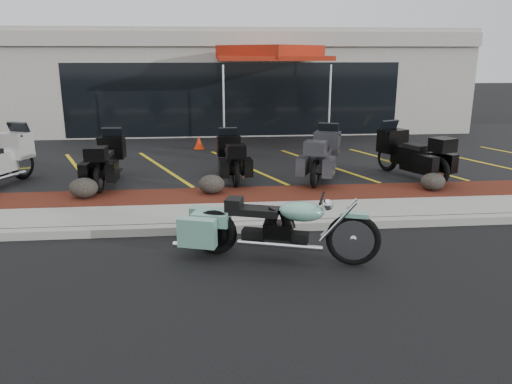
{
  "coord_description": "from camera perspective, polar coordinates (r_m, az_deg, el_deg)",
  "views": [
    {
      "loc": [
        -0.97,
        -7.62,
        3.12
      ],
      "look_at": [
        -0.12,
        1.2,
        0.65
      ],
      "focal_mm": 35.0,
      "sensor_mm": 36.0,
      "label": 1
    }
  ],
  "objects": [
    {
      "name": "traffic_cone",
      "position": [
        16.17,
        -6.55,
        5.65
      ],
      "size": [
        0.4,
        0.4,
        0.41
      ],
      "primitive_type": "cone",
      "rotation": [
        0.0,
        0.0,
        0.41
      ],
      "color": "red",
      "rests_on": "upper_lot"
    },
    {
      "name": "touring_grey",
      "position": [
        12.88,
        8.2,
        5.03
      ],
      "size": [
        1.65,
        2.36,
        1.28
      ],
      "primitive_type": null,
      "rotation": [
        0.0,
        0.0,
        1.16
      ],
      "color": "#333338",
      "rests_on": "upper_lot"
    },
    {
      "name": "popup_canopy",
      "position": [
        16.77,
        1.71,
        15.42
      ],
      "size": [
        4.44,
        4.44,
        3.21
      ],
      "rotation": [
        0.0,
        0.0,
        -0.36
      ],
      "color": "silver",
      "rests_on": "upper_lot"
    },
    {
      "name": "sidewalk",
      "position": [
        9.76,
        0.45,
        -2.58
      ],
      "size": [
        24.0,
        1.2,
        0.15
      ],
      "primitive_type": "cube",
      "color": "gray",
      "rests_on": "ground"
    },
    {
      "name": "mulch_bed",
      "position": [
        10.9,
        -0.2,
        -0.6
      ],
      "size": [
        24.0,
        1.2,
        0.16
      ],
      "primitive_type": "cube",
      "color": "#3A140D",
      "rests_on": "ground"
    },
    {
      "name": "boulder_mid",
      "position": [
        10.91,
        -5.12,
        0.91
      ],
      "size": [
        0.57,
        0.48,
        0.41
      ],
      "primitive_type": "ellipsoid",
      "color": "black",
      "rests_on": "mulch_bed"
    },
    {
      "name": "ground",
      "position": [
        8.29,
        1.61,
        -6.51
      ],
      "size": [
        90.0,
        90.0,
        0.0
      ],
      "primitive_type": "plane",
      "color": "black",
      "rests_on": "ground"
    },
    {
      "name": "hero_cruiser",
      "position": [
        7.6,
        11.1,
        -4.52
      ],
      "size": [
        3.17,
        1.69,
        1.08
      ],
      "primitive_type": null,
      "rotation": [
        0.0,
        0.0,
        -0.31
      ],
      "color": "#73B39C",
      "rests_on": "ground"
    },
    {
      "name": "touring_white",
      "position": [
        13.3,
        -25.3,
        4.26
      ],
      "size": [
        1.79,
        2.57,
        1.4
      ],
      "primitive_type": null,
      "rotation": [
        0.0,
        0.0,
        1.16
      ],
      "color": "silver",
      "rests_on": "upper_lot"
    },
    {
      "name": "dealership_building",
      "position": [
        22.14,
        -3.09,
        12.69
      ],
      "size": [
        18.0,
        8.16,
        4.0
      ],
      "color": "gray",
      "rests_on": "ground"
    },
    {
      "name": "curb",
      "position": [
        9.1,
        0.91,
        -3.95
      ],
      "size": [
        24.0,
        0.25,
        0.15
      ],
      "primitive_type": "cube",
      "color": "gray",
      "rests_on": "ground"
    },
    {
      "name": "upper_lot",
      "position": [
        16.14,
        -1.99,
        4.71
      ],
      "size": [
        26.0,
        9.6,
        0.15
      ],
      "primitive_type": "cube",
      "color": "black",
      "rests_on": "ground"
    },
    {
      "name": "touring_black_front",
      "position": [
        12.81,
        -15.98,
        4.39
      ],
      "size": [
        0.89,
        2.14,
        1.23
      ],
      "primitive_type": null,
      "rotation": [
        0.0,
        0.0,
        1.53
      ],
      "color": "black",
      "rests_on": "upper_lot"
    },
    {
      "name": "boulder_right",
      "position": [
        11.8,
        19.58,
        1.13
      ],
      "size": [
        0.55,
        0.46,
        0.39
      ],
      "primitive_type": "ellipsoid",
      "color": "black",
      "rests_on": "mulch_bed"
    },
    {
      "name": "boulder_left",
      "position": [
        11.14,
        -19.1,
        0.45
      ],
      "size": [
        0.6,
        0.5,
        0.43
      ],
      "primitive_type": "ellipsoid",
      "color": "black",
      "rests_on": "mulch_bed"
    },
    {
      "name": "touring_black_mid",
      "position": [
        12.76,
        -3.21,
        4.8
      ],
      "size": [
        0.92,
        2.07,
        1.17
      ],
      "primitive_type": null,
      "rotation": [
        0.0,
        0.0,
        1.65
      ],
      "color": "black",
      "rests_on": "upper_lot"
    },
    {
      "name": "touring_black_rear",
      "position": [
        13.32,
        14.88,
        5.12
      ],
      "size": [
        1.69,
        2.45,
        1.33
      ],
      "primitive_type": null,
      "rotation": [
        0.0,
        0.0,
        1.97
      ],
      "color": "black",
      "rests_on": "upper_lot"
    }
  ]
}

